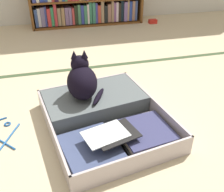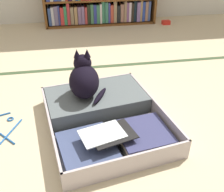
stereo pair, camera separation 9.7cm
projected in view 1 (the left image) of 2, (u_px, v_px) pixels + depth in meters
ground_plane at (92, 140)px, 1.46m from camera, size 10.00×10.00×0.00m
tatami_border at (73, 69)px, 2.22m from camera, size 4.80×0.05×0.00m
open_suitcase at (102, 113)px, 1.59m from camera, size 0.77×0.88×0.12m
black_cat at (82, 80)px, 1.58m from camera, size 0.26×0.28×0.29m
small_red_pouch at (153, 21)px, 3.37m from camera, size 0.10×0.07×0.05m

